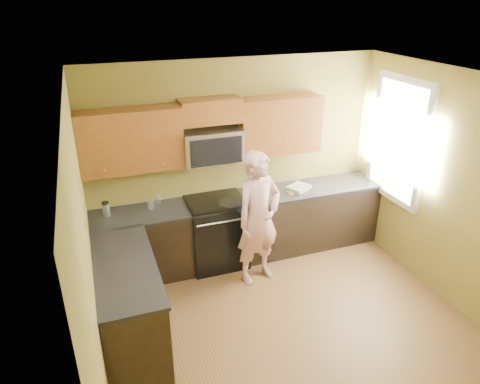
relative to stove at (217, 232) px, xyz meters
name	(u,v)px	position (x,y,z in m)	size (l,w,h in m)	color
floor	(297,335)	(0.40, -1.68, -0.47)	(4.00, 4.00, 0.00)	brown
ceiling	(315,87)	(0.40, -1.68, 2.23)	(4.00, 4.00, 0.00)	white
wall_back	(236,160)	(0.40, 0.32, 0.88)	(4.00, 4.00, 0.00)	olive
wall_left	(89,268)	(-1.60, -1.68, 0.88)	(4.00, 4.00, 0.00)	olive
wall_right	(466,198)	(2.40, -1.68, 0.88)	(4.00, 4.00, 0.00)	olive
cabinet_back_run	(244,228)	(0.40, 0.02, -0.03)	(4.00, 0.60, 0.88)	black
cabinet_left_run	(129,304)	(-1.30, -1.08, -0.03)	(0.60, 1.60, 0.88)	black
countertop_back	(244,199)	(0.40, 0.01, 0.43)	(4.00, 0.62, 0.04)	black
countertop_left	(125,267)	(-1.29, -1.08, 0.43)	(0.62, 1.60, 0.04)	black
stove	(217,232)	(0.00, 0.00, 0.00)	(0.76, 0.65, 0.95)	black
microwave	(212,161)	(0.00, 0.12, 0.97)	(0.76, 0.40, 0.42)	silver
upper_cab_left	(134,170)	(-0.99, 0.16, 0.97)	(1.22, 0.33, 0.75)	brown
upper_cab_right	(278,152)	(0.94, 0.16, 0.97)	(1.12, 0.33, 0.75)	brown
upper_cab_over_mw	(210,111)	(0.00, 0.16, 1.62)	(0.76, 0.33, 0.30)	brown
window	(398,140)	(2.38, -0.48, 1.17)	(0.06, 1.06, 1.66)	white
woman	(258,219)	(0.39, -0.53, 0.40)	(0.64, 0.42, 1.74)	#E67374
frying_pan	(231,207)	(0.12, -0.26, 0.47)	(0.29, 0.51, 0.07)	black
butter_tub	(254,198)	(0.52, -0.03, 0.45)	(0.13, 0.13, 0.09)	#F2EA3F
toast_slice	(292,193)	(1.06, -0.08, 0.45)	(0.11, 0.11, 0.01)	#B27F47
napkin_a	(234,202)	(0.20, -0.14, 0.48)	(0.11, 0.12, 0.06)	silver
napkin_b	(253,193)	(0.54, 0.04, 0.48)	(0.12, 0.13, 0.07)	silver
dish_towel	(299,188)	(1.21, 0.01, 0.47)	(0.30, 0.24, 0.05)	white
travel_mug	(107,216)	(-1.37, 0.09, 0.45)	(0.09, 0.09, 0.19)	silver
glass_a	(158,199)	(-0.71, 0.24, 0.51)	(0.07, 0.07, 0.12)	silver
glass_c	(150,204)	(-0.83, 0.11, 0.51)	(0.07, 0.07, 0.12)	silver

